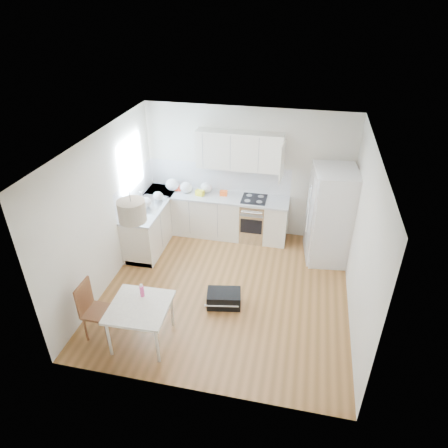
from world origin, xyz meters
name	(u,v)px	position (x,y,z in m)	size (l,w,h in m)	color
floor	(226,289)	(0.00, 0.00, 0.00)	(4.20, 4.20, 0.00)	brown
ceiling	(227,144)	(0.00, 0.00, 2.70)	(4.20, 4.20, 0.00)	white
wall_back	(247,173)	(0.00, 2.10, 1.35)	(4.20, 4.20, 0.00)	beige
wall_left	(106,211)	(-2.10, 0.00, 1.35)	(4.20, 4.20, 0.00)	beige
wall_right	(362,240)	(2.10, 0.00, 1.35)	(4.20, 4.20, 0.00)	beige
window_glassblock	(131,164)	(-2.09, 1.15, 1.75)	(0.02, 1.00, 1.00)	#BFE0F9
cabinets_back	(216,216)	(-0.60, 1.80, 0.44)	(3.00, 0.60, 0.88)	silver
cabinets_left	(153,224)	(-1.80, 1.20, 0.44)	(0.60, 1.80, 0.88)	silver
counter_back	(216,196)	(-0.60, 1.80, 0.90)	(3.02, 0.64, 0.04)	#B3B5B8
counter_left	(151,204)	(-1.80, 1.20, 0.90)	(0.64, 1.82, 0.04)	#B3B5B8
backsplash_back	(219,177)	(-0.60, 2.09, 1.21)	(3.00, 0.01, 0.58)	white
backsplash_left	(135,188)	(-2.09, 1.20, 1.21)	(0.01, 1.80, 0.58)	white
upper_cabinets	(239,151)	(-0.15, 1.94, 1.88)	(1.70, 0.32, 0.75)	silver
range_oven	(253,220)	(0.20, 1.80, 0.44)	(0.50, 0.61, 0.88)	silver
sink	(150,204)	(-1.80, 1.15, 0.92)	(0.50, 0.80, 0.16)	silver
refrigerator	(331,216)	(1.72, 1.43, 0.92)	(0.88, 0.92, 1.85)	white
dining_table	(140,310)	(-0.99, -1.40, 0.60)	(0.88, 0.88, 0.67)	#BEB3A2
dining_chair	(99,311)	(-1.64, -1.43, 0.48)	(0.40, 0.40, 0.95)	#4B2616
drink_bottle	(142,290)	(-1.02, -1.19, 0.78)	(0.06, 0.06, 0.22)	#D33A77
gym_bag	(224,298)	(0.04, -0.38, 0.13)	(0.56, 0.37, 0.26)	black
pendant_lamp	(132,211)	(-0.96, -1.28, 2.18)	(0.36, 0.36, 0.28)	#BCAD91
grocery_bag_a	(172,185)	(-1.55, 1.84, 1.05)	(0.29, 0.24, 0.26)	silver
grocery_bag_b	(186,187)	(-1.23, 1.80, 1.04)	(0.26, 0.22, 0.24)	silver
grocery_bag_c	(206,188)	(-0.83, 1.89, 1.03)	(0.25, 0.21, 0.22)	silver
grocery_bag_d	(158,196)	(-1.69, 1.35, 1.01)	(0.20, 0.17, 0.18)	silver
grocery_bag_e	(146,202)	(-1.82, 1.02, 1.02)	(0.23, 0.20, 0.21)	silver
snack_orange	(224,193)	(-0.44, 1.83, 0.97)	(0.15, 0.09, 0.10)	#E64E14
snack_yellow	(200,193)	(-0.92, 1.73, 0.98)	(0.17, 0.10, 0.11)	yellow
snack_red	(178,188)	(-1.44, 1.86, 0.97)	(0.14, 0.09, 0.10)	red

